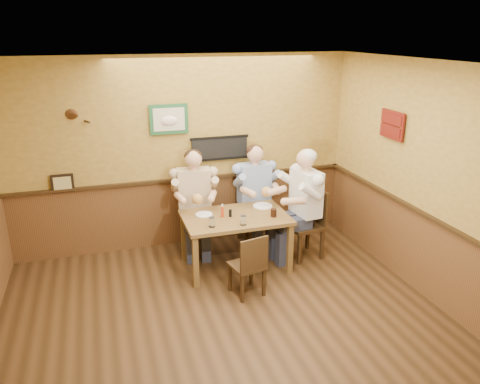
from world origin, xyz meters
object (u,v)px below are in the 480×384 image
at_px(chair_back_right, 254,212).
at_px(diner_blue_polo, 254,200).
at_px(chair_near_side, 247,264).
at_px(cola_tumbler, 274,213).
at_px(water_glass_mid, 243,220).
at_px(salt_shaker, 222,213).
at_px(diner_white_elder, 305,210).
at_px(water_glass_left, 212,222).
at_px(dining_table, 235,222).
at_px(pepper_shaker, 230,213).
at_px(chair_right_end, 305,224).
at_px(chair_back_left, 195,219).
at_px(diner_tan_shirt, 195,206).
at_px(hot_sauce_bottle, 222,211).

xyz_separation_m(chair_back_right, diner_blue_polo, (0.00, 0.00, 0.21)).
bearing_deg(diner_blue_polo, chair_near_side, -114.78).
xyz_separation_m(diner_blue_polo, cola_tumbler, (-0.02, -0.86, 0.11)).
relative_size(water_glass_mid, salt_shaker, 1.52).
bearing_deg(diner_blue_polo, salt_shaker, -139.08).
relative_size(diner_blue_polo, diner_white_elder, 0.96).
bearing_deg(cola_tumbler, chair_back_right, 88.70).
bearing_deg(water_glass_left, dining_table, 34.33).
bearing_deg(pepper_shaker, chair_near_side, -90.06).
bearing_deg(salt_shaker, pepper_shaker, -33.53).
height_order(chair_back_right, chair_right_end, chair_right_end).
relative_size(chair_near_side, diner_blue_polo, 0.59).
distance_m(chair_back_right, chair_right_end, 0.86).
height_order(chair_back_right, chair_near_side, chair_back_right).
distance_m(water_glass_left, cola_tumbler, 0.87).
relative_size(chair_back_left, pepper_shaker, 9.62).
distance_m(cola_tumbler, salt_shaker, 0.68).
bearing_deg(chair_back_right, water_glass_mid, -118.69).
bearing_deg(chair_near_side, salt_shaker, -95.65).
xyz_separation_m(chair_right_end, water_glass_mid, (-1.01, -0.32, 0.31)).
height_order(chair_near_side, water_glass_mid, water_glass_mid).
bearing_deg(diner_tan_shirt, hot_sauce_bottle, -64.07).
relative_size(chair_back_right, diner_blue_polo, 0.70).
xyz_separation_m(chair_back_right, salt_shaker, (-0.66, -0.63, 0.31)).
distance_m(dining_table, salt_shaker, 0.22).
xyz_separation_m(chair_right_end, cola_tumbler, (-0.54, -0.17, 0.30)).
distance_m(hot_sauce_bottle, salt_shaker, 0.06).
bearing_deg(pepper_shaker, hot_sauce_bottle, 169.51).
bearing_deg(pepper_shaker, water_glass_left, -140.85).
bearing_deg(hot_sauce_bottle, water_glass_left, -127.41).
relative_size(hot_sauce_bottle, salt_shaker, 2.03).
xyz_separation_m(chair_right_end, diner_blue_polo, (-0.52, 0.69, 0.19)).
distance_m(diner_tan_shirt, water_glass_mid, 1.10).
bearing_deg(water_glass_left, hot_sauce_bottle, 52.59).
bearing_deg(water_glass_mid, cola_tumbler, 17.37).
xyz_separation_m(water_glass_mid, hot_sauce_bottle, (-0.19, 0.33, 0.02)).
bearing_deg(hot_sauce_bottle, chair_back_right, 44.88).
bearing_deg(chair_near_side, water_glass_mid, -113.85).
height_order(water_glass_mid, pepper_shaker, water_glass_mid).
relative_size(chair_near_side, water_glass_mid, 6.63).
bearing_deg(water_glass_left, salt_shaker, 54.91).
distance_m(water_glass_left, water_glass_mid, 0.40).
relative_size(diner_white_elder, hot_sauce_bottle, 8.72).
bearing_deg(chair_back_left, pepper_shaker, -57.23).
xyz_separation_m(chair_right_end, pepper_shaker, (-1.10, -0.01, 0.30)).
distance_m(cola_tumbler, pepper_shaker, 0.58).
bearing_deg(water_glass_mid, diner_blue_polo, 63.96).
bearing_deg(chair_near_side, dining_table, -108.07).
relative_size(chair_right_end, diner_white_elder, 0.70).
relative_size(dining_table, pepper_shaker, 14.01).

